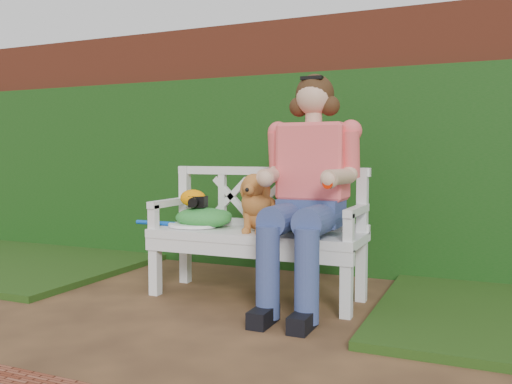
% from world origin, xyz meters
% --- Properties ---
extents(ground, '(60.00, 60.00, 0.00)m').
position_xyz_m(ground, '(0.00, 0.00, 0.00)').
color(ground, '#372518').
extents(brick_wall, '(10.00, 0.30, 2.20)m').
position_xyz_m(brick_wall, '(0.00, 1.90, 1.10)').
color(brick_wall, brown).
rests_on(brick_wall, ground).
extents(ivy_hedge, '(10.00, 0.18, 1.70)m').
position_xyz_m(ivy_hedge, '(0.00, 1.68, 0.85)').
color(ivy_hedge, '#1D4215').
rests_on(ivy_hedge, ground).
extents(grass_left, '(2.60, 2.00, 0.05)m').
position_xyz_m(grass_left, '(-2.40, 0.90, 0.03)').
color(grass_left, black).
rests_on(grass_left, ground).
extents(garden_bench, '(1.65, 0.80, 0.48)m').
position_xyz_m(garden_bench, '(0.25, 0.66, 0.24)').
color(garden_bench, white).
rests_on(garden_bench, ground).
extents(seated_woman, '(0.80, 0.99, 1.59)m').
position_xyz_m(seated_woman, '(0.65, 0.64, 0.80)').
color(seated_woman, '#E04869').
rests_on(seated_woman, ground).
extents(dog, '(0.29, 0.38, 0.41)m').
position_xyz_m(dog, '(0.29, 0.62, 0.68)').
color(dog, brown).
rests_on(dog, garden_bench).
extents(tennis_racket, '(0.73, 0.39, 0.03)m').
position_xyz_m(tennis_racket, '(-0.27, 0.61, 0.50)').
color(tennis_racket, white).
rests_on(tennis_racket, garden_bench).
extents(green_bag, '(0.47, 0.39, 0.15)m').
position_xyz_m(green_bag, '(-0.17, 0.67, 0.55)').
color(green_bag, '#1A6628').
rests_on(green_bag, garden_bench).
extents(camera_item, '(0.13, 0.11, 0.08)m').
position_xyz_m(camera_item, '(-0.21, 0.65, 0.67)').
color(camera_item, black).
rests_on(camera_item, green_bag).
extents(baseball_glove, '(0.24, 0.22, 0.13)m').
position_xyz_m(baseball_glove, '(-0.26, 0.67, 0.69)').
color(baseball_glove, orange).
rests_on(baseball_glove, green_bag).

